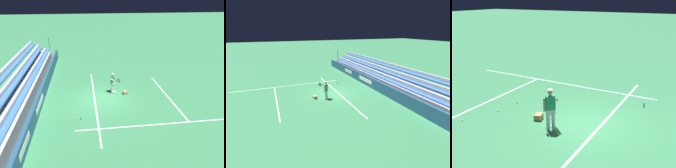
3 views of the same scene
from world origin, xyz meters
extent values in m
plane|color=#337A4C|center=(0.00, 0.00, 0.00)|extent=(160.00, 160.00, 0.00)
cube|color=white|center=(0.00, -0.50, 0.00)|extent=(12.00, 0.10, 0.01)
cube|color=white|center=(4.11, 4.00, 0.00)|extent=(0.10, 12.00, 0.01)
cube|color=white|center=(0.00, 5.50, 0.00)|extent=(8.22, 0.10, 0.01)
cube|color=navy|center=(0.00, -4.60, 0.55)|extent=(25.85, 0.24, 1.10)
cube|color=silver|center=(1.24, -4.48, 0.61)|extent=(2.80, 0.01, 0.44)
cube|color=silver|center=(5.93, -4.48, 0.61)|extent=(2.20, 0.01, 0.40)
cube|color=#9EA3A8|center=(0.00, -6.40, 0.55)|extent=(24.56, 2.40, 1.10)
cube|color=blue|center=(0.00, -5.60, 1.18)|extent=(24.07, 0.40, 0.12)
cube|color=#9EA3A8|center=(0.00, -5.88, 1.33)|extent=(24.56, 0.24, 0.45)
cube|color=blue|center=(0.00, -6.40, 1.63)|extent=(24.07, 0.40, 0.12)
cube|color=#9EA3A8|center=(0.00, -6.68, 1.77)|extent=(24.56, 0.24, 0.45)
cube|color=blue|center=(0.00, -7.20, 2.08)|extent=(24.07, 0.40, 0.12)
cylinder|color=#4C70B2|center=(-11.91, -5.30, 1.48)|extent=(0.08, 0.08, 2.95)
cylinder|color=silver|center=(-1.35, 1.20, 0.44)|extent=(0.15, 0.15, 0.88)
cylinder|color=silver|center=(-1.18, 1.06, 0.44)|extent=(0.15, 0.15, 0.88)
cube|color=white|center=(-1.31, 1.24, 0.04)|extent=(0.26, 0.29, 0.09)
cube|color=white|center=(-1.14, 1.10, 0.04)|extent=(0.26, 0.29, 0.09)
cube|color=silver|center=(-1.27, 1.13, 0.80)|extent=(0.40, 0.39, 0.20)
cube|color=#239366|center=(-1.27, 1.13, 1.17)|extent=(0.41, 0.39, 0.58)
sphere|color=tan|center=(-1.26, 1.13, 1.60)|extent=(0.21, 0.21, 0.21)
cylinder|color=white|center=(-1.26, 1.13, 1.69)|extent=(0.20, 0.20, 0.05)
cylinder|color=tan|center=(-1.46, 1.28, 1.13)|extent=(0.09, 0.09, 0.56)
cylinder|color=tan|center=(-0.95, 1.12, 1.22)|extent=(0.44, 0.51, 0.24)
cylinder|color=black|center=(-0.80, 1.31, 1.27)|extent=(0.22, 0.25, 0.03)
torus|color=black|center=(-0.62, 1.52, 1.31)|extent=(0.22, 0.26, 0.31)
cylinder|color=#D6D14C|center=(-0.62, 1.52, 1.31)|extent=(0.18, 0.21, 0.27)
cube|color=#A87F51|center=(-0.73, 2.08, 0.13)|extent=(0.46, 0.38, 0.26)
sphere|color=#CCE533|center=(0.23, 4.03, 0.03)|extent=(0.07, 0.07, 0.07)
sphere|color=#CCE533|center=(-2.47, 4.86, 0.03)|extent=(0.07, 0.07, 0.07)
sphere|color=#CCE533|center=(4.35, 2.27, 0.03)|extent=(0.07, 0.07, 0.07)
sphere|color=#CCE533|center=(-0.96, 4.18, 0.03)|extent=(0.07, 0.07, 0.07)
cylinder|color=#33B2E5|center=(2.85, -1.60, 0.11)|extent=(0.07, 0.07, 0.22)
camera|label=1|loc=(15.66, -1.26, 7.88)|focal=35.00mm
camera|label=2|loc=(-15.77, 5.76, 6.33)|focal=28.00mm
camera|label=3|loc=(-9.21, -3.91, 5.08)|focal=42.00mm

